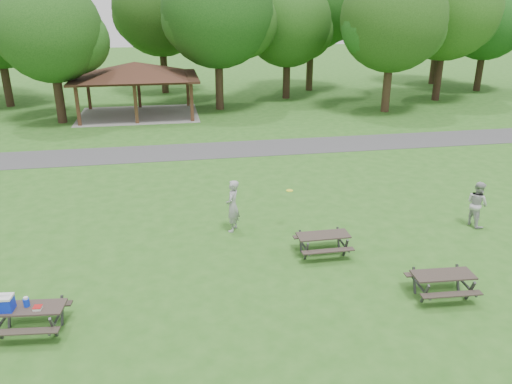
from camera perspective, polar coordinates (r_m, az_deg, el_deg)
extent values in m
plane|color=#2A5F1B|center=(14.92, -1.07, -10.42)|extent=(160.00, 160.00, 0.00)
cube|color=#403F42|center=(27.75, -5.73, 4.73)|extent=(120.00, 3.20, 0.02)
cube|color=#3D2316|center=(34.95, -19.71, 9.21)|extent=(0.22, 0.22, 2.60)
cube|color=#372014|center=(40.20, -18.59, 10.77)|extent=(0.22, 0.22, 2.60)
cube|color=#3B2515|center=(34.54, -13.58, 9.72)|extent=(0.22, 0.22, 2.60)
cube|color=#361F13|center=(39.84, -13.24, 11.22)|extent=(0.22, 0.22, 2.60)
cube|color=#3E2316|center=(34.52, -7.36, 10.12)|extent=(0.22, 0.22, 2.60)
cube|color=#3D2916|center=(39.83, -7.82, 11.57)|extent=(0.22, 0.22, 2.60)
cube|color=black|center=(36.97, -13.58, 12.62)|extent=(8.60, 6.60, 0.16)
pyramid|color=#341D15|center=(36.89, -13.66, 13.51)|extent=(7.01, 7.01, 1.00)
cube|color=gray|center=(37.43, -13.23, 8.59)|extent=(8.40, 6.40, 0.03)
cylinder|color=black|center=(43.66, -26.64, 11.24)|extent=(0.60, 0.60, 3.85)
sphere|color=#1E4914|center=(43.13, -25.13, 16.88)|extent=(5.07, 5.07, 5.07)
cylinder|color=black|center=(36.26, -21.57, 10.09)|extent=(0.60, 0.60, 3.50)
sphere|color=#184213|center=(35.80, -22.51, 16.71)|extent=(6.60, 6.60, 6.60)
sphere|color=#1B4C15|center=(35.87, -19.86, 15.99)|extent=(4.29, 4.29, 4.29)
sphere|color=#1A4012|center=(35.91, -24.58, 15.63)|extent=(3.96, 3.96, 3.96)
cylinder|color=#2F2015|center=(38.21, -4.22, 12.38)|extent=(0.60, 0.60, 4.02)
sphere|color=#143F12|center=(37.77, -4.43, 19.92)|extent=(8.00, 8.00, 8.00)
sphere|color=#1C4513|center=(38.33, -1.62, 18.79)|extent=(5.20, 5.20, 5.20)
sphere|color=#194915|center=(37.46, -6.94, 18.90)|extent=(4.80, 4.80, 4.80)
cylinder|color=black|center=(42.69, 3.50, 12.92)|extent=(0.60, 0.60, 3.43)
sphere|color=#1B4614|center=(42.29, 3.64, 18.75)|extent=(7.00, 7.00, 7.00)
sphere|color=#1F4E16|center=(43.01, 5.66, 17.80)|extent=(4.55, 4.55, 4.55)
sphere|color=#144012|center=(41.81, 1.73, 18.03)|extent=(4.20, 4.20, 4.20)
cylinder|color=#332216|center=(38.53, 14.73, 11.65)|extent=(0.60, 0.60, 3.78)
sphere|color=#1C4313|center=(38.09, 15.41, 18.57)|extent=(7.40, 7.40, 7.40)
sphere|color=#1E4D16|center=(39.12, 17.43, 17.33)|extent=(4.81, 4.81, 4.81)
sphere|color=#184E16|center=(37.34, 13.30, 17.86)|extent=(4.44, 4.44, 4.44)
cylinder|color=black|center=(44.32, 20.12, 12.52)|extent=(0.60, 0.60, 4.20)
sphere|color=#224F16|center=(43.95, 21.01, 19.17)|extent=(8.20, 8.20, 8.20)
sphere|color=#1A4C15|center=(45.18, 22.78, 17.91)|extent=(5.33, 5.33, 5.33)
sphere|color=#1B4012|center=(42.99, 19.05, 18.56)|extent=(4.92, 4.92, 4.92)
cylinder|color=black|center=(50.46, 24.16, 12.52)|extent=(0.60, 0.60, 3.57)
sphere|color=#144815|center=(50.13, 24.93, 17.39)|extent=(6.80, 6.80, 6.80)
sphere|color=#154112|center=(51.27, 26.09, 16.49)|extent=(4.42, 4.42, 4.42)
sphere|color=#224E16|center=(49.23, 23.61, 16.95)|extent=(4.08, 4.08, 4.08)
cylinder|color=black|center=(45.92, -10.46, 13.64)|extent=(0.60, 0.60, 4.13)
sphere|color=#1D4513|center=(45.56, -10.90, 19.96)|extent=(8.00, 8.00, 8.00)
sphere|color=#164E17|center=(45.91, -8.46, 19.11)|extent=(5.20, 5.20, 5.20)
sphere|color=#214D16|center=(45.40, -12.98, 19.05)|extent=(4.80, 4.80, 4.80)
cylinder|color=#312316|center=(46.74, 6.17, 14.25)|extent=(0.60, 0.60, 4.55)
sphere|color=#184B15|center=(46.41, 6.45, 20.91)|extent=(8.40, 8.40, 8.40)
sphere|color=#1E4C15|center=(47.27, 8.64, 19.80)|extent=(5.46, 5.46, 5.46)
sphere|color=#224F16|center=(45.78, 4.34, 20.19)|extent=(5.04, 5.04, 5.04)
cylinder|color=black|center=(53.18, 19.69, 13.86)|extent=(0.60, 0.60, 4.27)
sphere|color=#124012|center=(52.88, 20.41, 19.36)|extent=(8.00, 8.00, 8.00)
sphere|color=#144815|center=(54.06, 21.87, 18.33)|extent=(5.20, 5.20, 5.20)
sphere|color=#1A4313|center=(51.95, 18.82, 18.86)|extent=(4.80, 4.80, 4.80)
cube|color=#312723|center=(13.83, -24.55, -11.95)|extent=(1.78, 0.86, 0.05)
cube|color=#2D2721|center=(13.54, -25.16, -14.25)|extent=(1.74, 0.42, 0.04)
cube|color=black|center=(14.42, -23.65, -11.70)|extent=(1.74, 0.42, 0.04)
cube|color=#3F3F42|center=(14.53, -26.38, -12.23)|extent=(0.09, 0.36, 0.75)
cube|color=#3F3F42|center=(14.24, -26.91, -12.91)|extent=(0.20, 1.40, 0.05)
cube|color=#424245|center=(13.52, -22.12, -14.14)|extent=(0.09, 0.36, 0.75)
cube|color=#404042|center=(14.08, -21.28, -12.48)|extent=(0.09, 0.36, 0.75)
cube|color=#414144|center=(13.79, -21.70, -13.20)|extent=(0.20, 1.40, 0.05)
cube|color=#0E26D5|center=(13.85, -26.86, -11.38)|extent=(0.47, 0.36, 0.34)
cube|color=silver|center=(13.75, -26.99, -10.67)|extent=(0.49, 0.39, 0.06)
cylinder|color=silver|center=(13.72, -27.04, -10.44)|extent=(0.38, 0.07, 0.03)
cylinder|color=#0D32CF|center=(13.82, -24.76, -11.39)|extent=(0.18, 0.18, 0.21)
cylinder|color=silver|center=(13.76, -24.84, -10.94)|extent=(0.13, 0.13, 0.05)
cube|color=silver|center=(13.62, -23.68, -12.06)|extent=(0.21, 0.21, 0.07)
cube|color=#AE1314|center=(13.60, -23.71, -11.92)|extent=(0.22, 0.22, 0.01)
cube|color=#302823|center=(16.33, 7.69, -4.91)|extent=(1.69, 0.67, 0.05)
cube|color=#312723|center=(15.99, 8.25, -6.67)|extent=(1.69, 0.24, 0.04)
cube|color=#312723|center=(16.93, 7.08, -4.95)|extent=(1.69, 0.24, 0.04)
cube|color=#404043|center=(16.01, 5.78, -6.77)|extent=(0.06, 0.35, 0.73)
cube|color=#38383A|center=(16.61, 5.12, -5.65)|extent=(0.06, 0.35, 0.73)
cube|color=#3D3D3F|center=(16.30, 5.44, -6.11)|extent=(0.06, 1.38, 0.05)
cube|color=#38383A|center=(16.39, 10.19, -6.32)|extent=(0.06, 0.35, 0.73)
cube|color=#39393B|center=(16.98, 9.38, -5.24)|extent=(0.06, 0.35, 0.73)
cube|color=#3B3B3E|center=(16.67, 9.78, -5.68)|extent=(0.06, 1.38, 0.05)
cube|color=#2D2621|center=(14.93, 20.63, -8.84)|extent=(1.73, 0.77, 0.05)
cube|color=#2C2520|center=(14.65, 21.45, -10.84)|extent=(1.70, 0.34, 0.04)
cube|color=#322924|center=(15.49, 19.58, -8.74)|extent=(1.70, 0.34, 0.04)
cube|color=#424244|center=(14.56, 18.74, -10.97)|extent=(0.08, 0.36, 0.73)
cube|color=#3B3B3E|center=(15.10, 17.63, -9.59)|extent=(0.08, 0.36, 0.73)
cube|color=#3B3C3E|center=(14.81, 18.19, -10.18)|extent=(0.14, 1.38, 0.05)
cube|color=#3C3C3E|center=(15.14, 23.28, -10.33)|extent=(0.08, 0.36, 0.73)
cube|color=#434245|center=(15.66, 22.04, -9.05)|extent=(0.08, 0.36, 0.73)
cube|color=#414043|center=(15.38, 22.66, -9.59)|extent=(0.14, 1.38, 0.05)
cylinder|color=yellow|center=(17.65, 3.86, 0.17)|extent=(0.27, 0.27, 0.02)
imported|color=#99999C|center=(17.73, -2.69, -1.60)|extent=(0.71, 0.83, 1.92)
imported|color=#B1B0B3|center=(19.89, 23.95, -1.24)|extent=(0.80, 0.94, 1.70)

